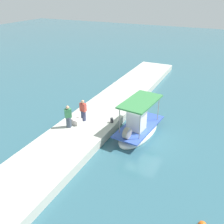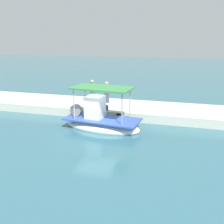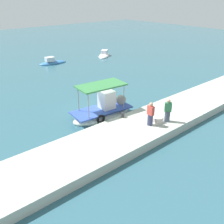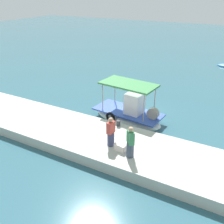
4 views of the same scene
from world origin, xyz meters
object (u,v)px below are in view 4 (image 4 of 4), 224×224
fisherman_near_bollard (111,133)px  mooring_bollard (118,123)px  fisherman_by_crate (130,143)px  main_fishing_boat (129,114)px  cargo_crate (121,147)px

fisherman_near_bollard → mooring_bollard: size_ratio=4.62×
fisherman_by_crate → mooring_bollard: 3.37m
main_fishing_boat → fisherman_near_bollard: main_fishing_boat is taller
fisherman_near_bollard → fisherman_by_crate: size_ratio=0.99×
main_fishing_boat → fisherman_by_crate: size_ratio=3.02×
main_fishing_boat → fisherman_by_crate: 5.36m
fisherman_by_crate → cargo_crate: (-0.67, 0.31, -0.60)m
main_fishing_boat → fisherman_by_crate: bearing=-64.4°
fisherman_near_bollard → cargo_crate: fisherman_near_bollard is taller
fisherman_by_crate → mooring_bollard: (-2.04, 2.62, -0.61)m
main_fishing_boat → fisherman_near_bollard: 4.51m
main_fishing_boat → cargo_crate: (1.61, -4.45, 0.33)m
cargo_crate → fisherman_near_bollard: bearing=169.7°
fisherman_by_crate → main_fishing_boat: bearing=115.6°
main_fishing_boat → cargo_crate: size_ratio=8.31×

